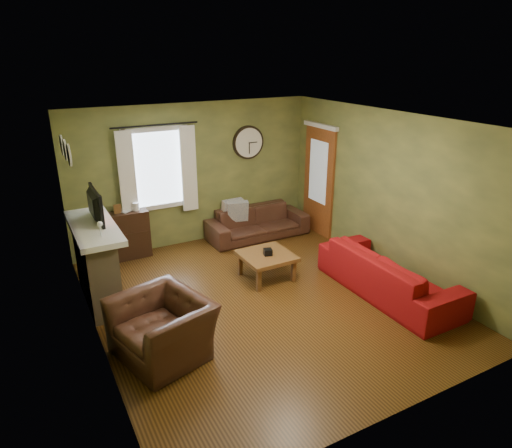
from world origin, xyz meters
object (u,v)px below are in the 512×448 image
bookshelf (128,235)px  coffee_table (266,266)px  sofa_brown (257,223)px  armchair (162,328)px  sofa_red (388,273)px

bookshelf → coffee_table: 2.54m
sofa_brown → armchair: bearing=-135.5°
bookshelf → coffee_table: size_ratio=1.08×
sofa_red → armchair: bearing=86.9°
bookshelf → sofa_red: bearing=-45.4°
bookshelf → armchair: bookshelf is taller
bookshelf → armchair: bearing=-96.2°
sofa_brown → armchair: 3.88m
bookshelf → sofa_brown: (2.44, -0.23, -0.14)m
sofa_red → coffee_table: (-1.36, 1.30, -0.13)m
armchair → coffee_table: armchair is taller
sofa_brown → armchair: size_ratio=1.79×
bookshelf → sofa_brown: size_ratio=0.43×
armchair → coffee_table: size_ratio=1.41×
sofa_red → coffee_table: size_ratio=2.94×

